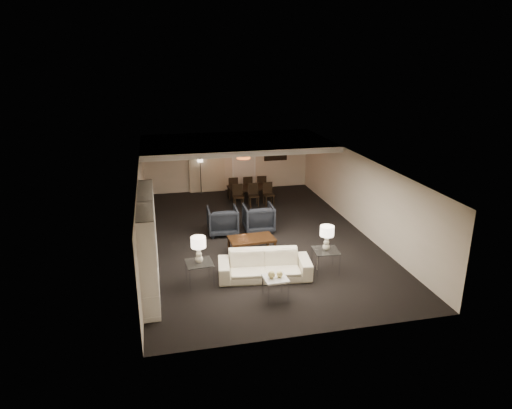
{
  "coord_description": "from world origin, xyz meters",
  "views": [
    {
      "loc": [
        -3.0,
        -13.29,
        5.65
      ],
      "look_at": [
        0.0,
        0.0,
        1.1
      ],
      "focal_mm": 32.0,
      "sensor_mm": 36.0,
      "label": 1
    }
  ],
  "objects_px": {
    "armchair_left": "(223,221)",
    "floor_speaker": "(154,239)",
    "side_table_left": "(200,273)",
    "television": "(150,236)",
    "armchair_right": "(258,218)",
    "coffee_table": "(252,245)",
    "chair_nl": "(238,196)",
    "floor_lamp": "(201,175)",
    "vase_amber": "(147,238)",
    "side_table_right": "(325,261)",
    "table_lamp_right": "(327,238)",
    "chair_fr": "(261,185)",
    "marble_table": "(275,288)",
    "vase_blue": "(149,262)",
    "sofa": "(264,265)",
    "pendant_light": "(243,155)",
    "dining_table": "(250,194)",
    "chair_nr": "(269,194)",
    "chair_fm": "(247,186)",
    "chair_fl": "(233,187)",
    "table_lamp_left": "(199,250)",
    "chair_nm": "(254,195)"
  },
  "relations": [
    {
      "from": "sofa",
      "to": "floor_lamp",
      "type": "height_order",
      "value": "floor_lamp"
    },
    {
      "from": "vase_amber",
      "to": "side_table_right",
      "type": "bearing_deg",
      "value": 7.54
    },
    {
      "from": "side_table_right",
      "to": "chair_nl",
      "type": "bearing_deg",
      "value": 102.56
    },
    {
      "from": "chair_nl",
      "to": "chair_fr",
      "type": "bearing_deg",
      "value": 45.79
    },
    {
      "from": "side_table_right",
      "to": "dining_table",
      "type": "distance_m",
      "value": 6.52
    },
    {
      "from": "armchair_right",
      "to": "chair_nl",
      "type": "bearing_deg",
      "value": -83.98
    },
    {
      "from": "side_table_right",
      "to": "chair_fr",
      "type": "bearing_deg",
      "value": 90.8
    },
    {
      "from": "vase_amber",
      "to": "chair_fl",
      "type": "relative_size",
      "value": 0.21
    },
    {
      "from": "chair_nm",
      "to": "vase_amber",
      "type": "bearing_deg",
      "value": -119.86
    },
    {
      "from": "side_table_left",
      "to": "television",
      "type": "relative_size",
      "value": 0.68
    },
    {
      "from": "vase_amber",
      "to": "chair_fr",
      "type": "bearing_deg",
      "value": 59.79
    },
    {
      "from": "chair_fr",
      "to": "pendant_light",
      "type": "bearing_deg",
      "value": 48.77
    },
    {
      "from": "marble_table",
      "to": "vase_blue",
      "type": "relative_size",
      "value": 3.16
    },
    {
      "from": "coffee_table",
      "to": "side_table_left",
      "type": "xyz_separation_m",
      "value": [
        -1.7,
        -1.6,
        0.07
      ]
    },
    {
      "from": "pendant_light",
      "to": "armchair_left",
      "type": "height_order",
      "value": "pendant_light"
    },
    {
      "from": "armchair_right",
      "to": "television",
      "type": "distance_m",
      "value": 4.2
    },
    {
      "from": "pendant_light",
      "to": "dining_table",
      "type": "relative_size",
      "value": 0.31
    },
    {
      "from": "armchair_left",
      "to": "table_lamp_right",
      "type": "bearing_deg",
      "value": 127.03
    },
    {
      "from": "marble_table",
      "to": "vase_blue",
      "type": "height_order",
      "value": "vase_blue"
    },
    {
      "from": "coffee_table",
      "to": "table_lamp_right",
      "type": "xyz_separation_m",
      "value": [
        1.7,
        -1.6,
        0.72
      ]
    },
    {
      "from": "table_lamp_left",
      "to": "chair_nm",
      "type": "xyz_separation_m",
      "value": [
        2.7,
        5.84,
        -0.52
      ]
    },
    {
      "from": "television",
      "to": "dining_table",
      "type": "bearing_deg",
      "value": -35.43
    },
    {
      "from": "chair_fr",
      "to": "floor_lamp",
      "type": "relative_size",
      "value": 0.56
    },
    {
      "from": "armchair_left",
      "to": "chair_nl",
      "type": "height_order",
      "value": "armchair_left"
    },
    {
      "from": "armchair_right",
      "to": "vase_amber",
      "type": "bearing_deg",
      "value": 49.59
    },
    {
      "from": "pendant_light",
      "to": "chair_fl",
      "type": "distance_m",
      "value": 1.74
    },
    {
      "from": "table_lamp_right",
      "to": "television",
      "type": "relative_size",
      "value": 0.71
    },
    {
      "from": "coffee_table",
      "to": "chair_nm",
      "type": "xyz_separation_m",
      "value": [
        1.0,
        4.24,
        0.2
      ]
    },
    {
      "from": "pendant_light",
      "to": "table_lamp_left",
      "type": "relative_size",
      "value": 0.76
    },
    {
      "from": "floor_lamp",
      "to": "marble_table",
      "type": "bearing_deg",
      "value": -84.98
    },
    {
      "from": "armchair_right",
      "to": "coffee_table",
      "type": "bearing_deg",
      "value": 72.07
    },
    {
      "from": "sofa",
      "to": "table_lamp_left",
      "type": "bearing_deg",
      "value": -172.76
    },
    {
      "from": "television",
      "to": "chair_fm",
      "type": "distance_m",
      "value": 7.26
    },
    {
      "from": "side_table_right",
      "to": "table_lamp_right",
      "type": "bearing_deg",
      "value": 0.0
    },
    {
      "from": "sofa",
      "to": "vase_amber",
      "type": "bearing_deg",
      "value": -160.92
    },
    {
      "from": "vase_blue",
      "to": "floor_speaker",
      "type": "xyz_separation_m",
      "value": [
        0.11,
        2.96,
        -0.68
      ]
    },
    {
      "from": "armchair_left",
      "to": "floor_speaker",
      "type": "distance_m",
      "value": 2.48
    },
    {
      "from": "side_table_left",
      "to": "chair_fr",
      "type": "xyz_separation_m",
      "value": [
        3.3,
        7.14,
        0.13
      ]
    },
    {
      "from": "side_table_right",
      "to": "chair_fr",
      "type": "relative_size",
      "value": 0.76
    },
    {
      "from": "table_lamp_right",
      "to": "chair_nl",
      "type": "relative_size",
      "value": 0.78
    },
    {
      "from": "chair_fl",
      "to": "chair_fm",
      "type": "relative_size",
      "value": 1.0
    },
    {
      "from": "table_lamp_left",
      "to": "chair_nr",
      "type": "xyz_separation_m",
      "value": [
        3.3,
        5.84,
        -0.52
      ]
    },
    {
      "from": "floor_lamp",
      "to": "chair_fr",
      "type": "bearing_deg",
      "value": -19.25
    },
    {
      "from": "pendant_light",
      "to": "side_table_right",
      "type": "xyz_separation_m",
      "value": [
        1.0,
        -6.27,
        -1.61
      ]
    },
    {
      "from": "chair_nl",
      "to": "floor_lamp",
      "type": "relative_size",
      "value": 0.56
    },
    {
      "from": "coffee_table",
      "to": "floor_speaker",
      "type": "xyz_separation_m",
      "value": [
        -2.8,
        0.55,
        0.23
      ]
    },
    {
      "from": "table_lamp_right",
      "to": "floor_lamp",
      "type": "bearing_deg",
      "value": 107.39
    },
    {
      "from": "vase_amber",
      "to": "floor_speaker",
      "type": "bearing_deg",
      "value": 87.72
    },
    {
      "from": "television",
      "to": "vase_amber",
      "type": "xyz_separation_m",
      "value": [
        -0.03,
        -1.64,
        0.62
      ]
    },
    {
      "from": "chair_nr",
      "to": "floor_lamp",
      "type": "xyz_separation_m",
      "value": [
        -2.4,
        2.14,
        0.35
      ]
    }
  ]
}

